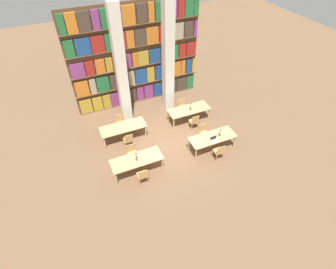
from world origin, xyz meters
name	(u,v)px	position (x,y,z in m)	size (l,w,h in m)	color
ground_plane	(167,143)	(0.00, 0.00, 0.00)	(40.00, 40.00, 0.00)	brown
bookshelf_bank	(137,58)	(0.00, 4.09, 2.69)	(7.12, 0.35, 5.50)	brown
pillar_left	(121,68)	(-1.23, 2.71, 3.00)	(0.50, 0.50, 6.00)	silver
pillar_center	(168,59)	(1.23, 2.71, 3.00)	(0.50, 0.50, 6.00)	silver
reading_table_0	(137,160)	(-1.89, -1.10, 0.66)	(2.23, 0.86, 0.74)	tan
chair_0	(143,175)	(-1.88, -1.82, 0.47)	(0.42, 0.40, 0.87)	tan
chair_1	(132,152)	(-1.88, -0.38, 0.47)	(0.42, 0.40, 0.87)	tan
desk_lamp_0	(136,155)	(-1.89, -1.11, 1.03)	(0.14, 0.14, 0.44)	brown
reading_table_1	(212,138)	(1.81, -1.17, 0.66)	(2.23, 0.86, 0.74)	tan
chair_2	(219,151)	(1.77, -1.89, 0.47)	(0.42, 0.40, 0.87)	tan
chair_3	(204,132)	(1.77, -0.46, 0.47)	(0.42, 0.40, 0.87)	tan
desk_lamp_1	(220,131)	(2.17, -1.21, 0.99)	(0.14, 0.14, 0.39)	brown
laptop	(214,140)	(1.74, -1.41, 0.77)	(0.32, 0.22, 0.21)	silver
reading_table_2	(123,128)	(-1.83, 1.20, 0.66)	(2.23, 0.86, 0.74)	tan
chair_4	(128,140)	(-1.79, 0.48, 0.47)	(0.42, 0.40, 0.87)	tan
chair_5	(120,122)	(-1.79, 1.92, 0.47)	(0.42, 0.40, 0.87)	tan
reading_table_3	(189,110)	(1.77, 1.19, 0.66)	(2.23, 0.86, 0.74)	tan
chair_6	(194,121)	(1.73, 0.48, 0.47)	(0.42, 0.40, 0.87)	tan
chair_7	(182,106)	(1.73, 1.91, 0.47)	(0.42, 0.40, 0.87)	tan
desk_lamp_2	(191,105)	(1.84, 1.15, 1.04)	(0.14, 0.14, 0.46)	brown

